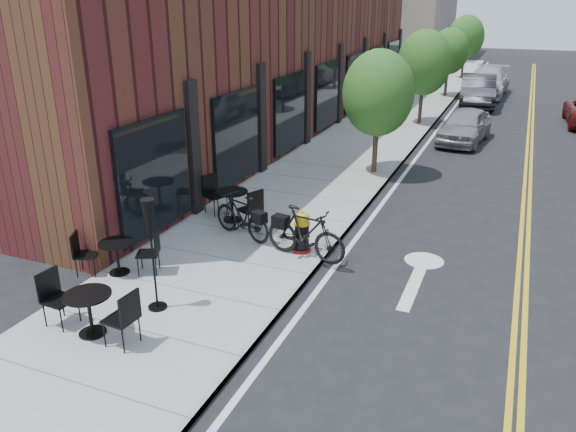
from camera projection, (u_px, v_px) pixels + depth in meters
The scene contains 18 objects.
ground at pixel (280, 316), 10.11m from camera, with size 120.00×120.00×0.00m, color black.
sidewalk_near at pixel (341, 161), 19.39m from camera, with size 4.00×70.00×0.12m, color #9E9B93.
building_near at pixel (269, 44), 23.18m from camera, with size 5.00×28.00×7.00m, color #4F191A.
bg_building_left at pixel (404, 0), 52.39m from camera, with size 8.00×14.00×10.00m, color #726656.
tree_near_a at pixel (378, 93), 17.10m from camera, with size 2.20×2.20×3.81m.
tree_near_b at pixel (424, 63), 23.94m from camera, with size 2.30×2.30×3.98m.
tree_near_c at pixel (449, 51), 30.88m from camera, with size 2.10×2.10×3.67m.
tree_near_d at pixel (466, 37), 37.66m from camera, with size 2.40×2.40×4.11m.
fire_hydrant at pixel (302, 232), 12.25m from camera, with size 0.50×0.50×0.94m.
bicycle_left at pixel (242, 216), 12.92m from camera, with size 0.50×1.76×1.06m, color black.
bicycle_right at pixel (306, 233), 11.86m from camera, with size 0.54×1.90×1.14m, color black.
bistro_set_a at pixel (89, 308), 9.19m from camera, with size 1.82×0.83×0.97m.
bistro_set_b at pixel (117, 253), 11.26m from camera, with size 1.66×1.07×0.89m.
bistro_set_c at pixel (232, 201), 13.91m from camera, with size 1.88×1.20×1.00m.
patio_umbrella at pixel (150, 232), 9.60m from camera, with size 0.34×0.34×2.08m.
parked_car_a at pixel (465, 126), 21.83m from camera, with size 1.56×3.88×1.32m, color gray.
parked_car_b at pixel (478, 91), 29.02m from camera, with size 1.69×4.84×1.60m, color black.
parked_car_c at pixel (487, 82), 32.07m from camera, with size 2.19×5.39×1.56m, color #B9B9BE.
Camera 1 is at (3.48, -8.02, 5.38)m, focal length 35.00 mm.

